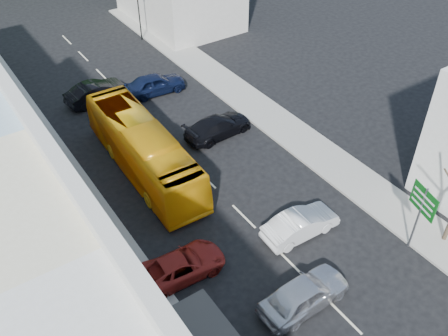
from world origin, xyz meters
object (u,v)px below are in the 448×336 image
Objects in this scene: car_silver at (304,295)px; car_red at (181,265)px; bus at (144,151)px; traffic_signal at (139,15)px; car_white at (300,225)px; direction_sign at (418,219)px; pedestrian_left at (141,288)px.

car_red is (-3.85, 4.80, 0.00)m from car_silver.
bus is 2.64× the size of car_silver.
traffic_signal is (10.80, 25.69, 1.66)m from car_red.
direction_sign is at bearing -131.01° from car_white.
car_red is at bearing 170.38° from direction_sign.
car_silver is at bearing -167.34° from direction_sign.
car_silver is at bearing -138.23° from car_red.
traffic_signal is (6.95, 30.49, 1.66)m from car_silver.
bus reaches higher than pedestrian_left.
traffic_signal is (4.07, 26.91, 1.66)m from car_white.
car_silver is 4.59m from car_white.
car_white and car_red have the same top height.
car_red is at bearing 37.43° from car_silver.
car_silver and car_white have the same top height.
pedestrian_left is (-6.20, 4.45, 0.30)m from car_silver.
car_silver is 31.31m from traffic_signal.
car_silver is 6.15m from car_red.
car_silver and car_red have the same top height.
car_white is 0.96× the size of car_red.
pedestrian_left is (-4.66, -8.75, -0.55)m from bus.
traffic_signal is at bearing -6.74° from car_white.
car_silver is 1.00× the size of car_white.
traffic_signal reaches higher than car_red.
traffic_signal reaches higher than pedestrian_left.
pedestrian_left is (-2.35, -0.35, 0.30)m from car_red.
direction_sign reaches higher than car_red.
bus is 2.64× the size of car_white.
bus is 19.27m from traffic_signal.
direction_sign reaches higher than pedestrian_left.
car_silver is 7.26m from direction_sign.
car_red is 2.71× the size of pedestrian_left.
car_white is 9.13m from pedestrian_left.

